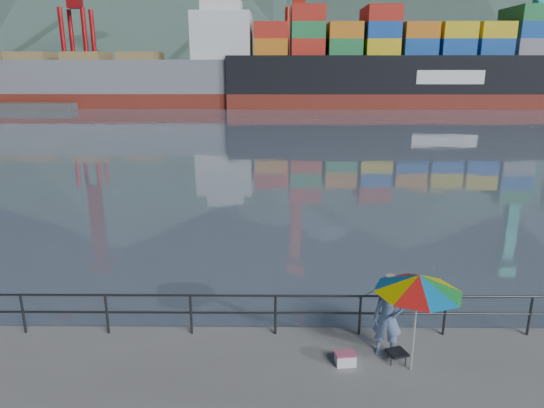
% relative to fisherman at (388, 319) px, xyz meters
% --- Properties ---
extents(harbor_water, '(500.00, 280.00, 0.00)m').
position_rel_fisherman_xyz_m(harbor_water, '(-3.45, 129.12, -0.87)').
color(harbor_water, slate).
rests_on(harbor_water, ground).
extents(far_dock, '(200.00, 40.00, 0.40)m').
position_rel_fisherman_xyz_m(far_dock, '(6.55, 92.12, -0.87)').
color(far_dock, '#514F4C').
rests_on(far_dock, ground).
extents(guardrail, '(22.00, 0.06, 1.03)m').
position_rel_fisherman_xyz_m(guardrail, '(-3.45, 0.82, -0.35)').
color(guardrail, '#2D3033').
rests_on(guardrail, ground).
extents(port_cranes, '(116.00, 28.00, 38.40)m').
position_rel_fisherman_xyz_m(port_cranes, '(27.55, 83.12, 15.13)').
color(port_cranes, red).
rests_on(port_cranes, ground).
extents(container_stacks, '(58.00, 8.40, 7.80)m').
position_rel_fisherman_xyz_m(container_stacks, '(27.88, 93.04, 2.03)').
color(container_stacks, gray).
rests_on(container_stacks, ground).
extents(fisherman, '(0.73, 0.58, 1.74)m').
position_rel_fisherman_xyz_m(fisherman, '(0.00, 0.00, 0.00)').
color(fisherman, '#1A4B99').
rests_on(fisherman, ground).
extents(beach_umbrella, '(1.83, 1.83, 2.18)m').
position_rel_fisherman_xyz_m(beach_umbrella, '(0.41, -0.59, 1.12)').
color(beach_umbrella, white).
rests_on(beach_umbrella, ground).
extents(folding_stool, '(0.49, 0.49, 0.25)m').
position_rel_fisherman_xyz_m(folding_stool, '(0.17, -0.31, -0.74)').
color(folding_stool, black).
rests_on(folding_stool, ground).
extents(cooler_bag, '(0.45, 0.33, 0.24)m').
position_rel_fisherman_xyz_m(cooler_bag, '(-0.95, -0.41, -0.75)').
color(cooler_bag, silver).
rests_on(cooler_bag, ground).
extents(fishing_rod, '(0.33, 1.71, 1.22)m').
position_rel_fisherman_xyz_m(fishing_rod, '(-0.12, 1.23, -0.87)').
color(fishing_rod, black).
rests_on(fishing_rod, ground).
extents(bulk_carrier, '(57.57, 9.96, 14.50)m').
position_rel_fisherman_xyz_m(bulk_carrier, '(-27.26, 70.38, 3.17)').
color(bulk_carrier, maroon).
rests_on(bulk_carrier, ground).
extents(container_ship, '(66.44, 11.07, 18.10)m').
position_rel_fisherman_xyz_m(container_ship, '(24.98, 70.13, 4.91)').
color(container_ship, maroon).
rests_on(container_ship, ground).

